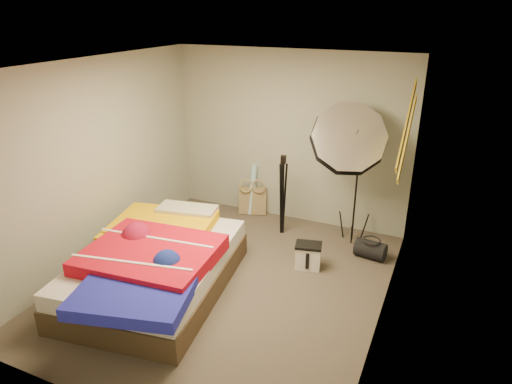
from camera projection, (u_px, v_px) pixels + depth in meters
The scene contains 15 objects.
floor at pixel (228, 283), 5.39m from camera, with size 4.00×4.00×0.00m, color #4A4237.
ceiling at pixel (221, 65), 4.44m from camera, with size 4.00×4.00×0.00m, color silver.
wall_back at pixel (289, 138), 6.60m from camera, with size 3.50×3.50×0.00m, color gray.
wall_front at pixel (93, 278), 3.22m from camera, with size 3.50×3.50×0.00m, color gray.
wall_left at pixel (98, 163), 5.57m from camera, with size 4.00×4.00×0.00m, color gray.
wall_right at pixel (391, 212), 4.25m from camera, with size 4.00×4.00×0.00m, color gray.
tote_bag at pixel (253, 200), 7.11m from camera, with size 0.43×0.13×0.43m, color #9A865C.
wrapping_roll at pixel (252, 190), 7.05m from camera, with size 0.09×0.09×0.77m, color #53A6CA.
camera_case at pixel (308, 257), 5.65m from camera, with size 0.30×0.21×0.30m, color white.
duffel_bag at pixel (370, 249), 5.88m from camera, with size 0.24×0.24×0.38m, color black.
wall_stripe_upper at pixel (407, 124), 4.50m from camera, with size 0.02×1.10×0.10m, color gold.
wall_stripe_lower at pixel (407, 137), 4.78m from camera, with size 0.02×1.10×0.10m, color gold.
bed at pixel (156, 265), 5.15m from camera, with size 1.87×2.49×0.63m.
photo_umbrella at pixel (348, 140), 5.74m from camera, with size 1.09×0.94×2.04m.
camera_tripod at pixel (283, 190), 6.32m from camera, with size 0.07×0.07×1.16m.
Camera 1 is at (2.18, -4.04, 3.04)m, focal length 32.00 mm.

